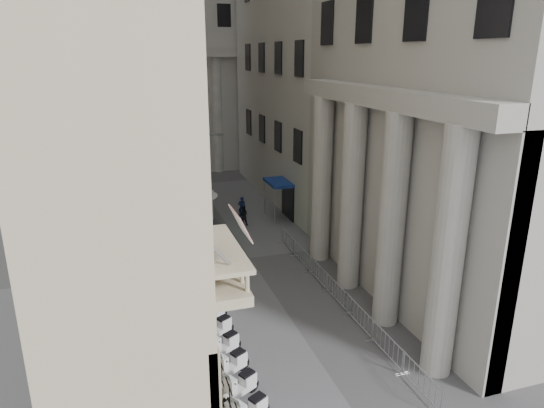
{
  "coord_description": "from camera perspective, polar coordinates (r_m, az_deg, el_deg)",
  "views": [
    {
      "loc": [
        -7.17,
        -8.05,
        12.31
      ],
      "look_at": [
        0.44,
        15.92,
        4.5
      ],
      "focal_mm": 32.0,
      "sensor_mm": 36.0,
      "label": 1
    }
  ],
  "objects": [
    {
      "name": "blue_awning",
      "position": [
        37.93,
        0.72,
        -1.69
      ],
      "size": [
        1.6,
        3.0,
        3.0
      ],
      "primitive_type": null,
      "color": "navy",
      "rests_on": "ground"
    },
    {
      "name": "scooter_9",
      "position": [
        27.56,
        -8.63,
        -9.48
      ],
      "size": [
        1.5,
        1.16,
        1.5
      ],
      "primitive_type": null,
      "rotation": [
        0.0,
        0.0,
        2.07
      ],
      "color": "white",
      "rests_on": "ground"
    },
    {
      "name": "barrier_4",
      "position": [
        27.88,
        5.38,
        -9.03
      ],
      "size": [
        0.6,
        2.4,
        1.1
      ],
      "primitive_type": null,
      "color": "#A5A8AD",
      "rests_on": "ground"
    },
    {
      "name": "security_tent",
      "position": [
        36.56,
        -10.33,
        1.79
      ],
      "size": [
        4.03,
        4.03,
        3.27
      ],
      "color": "white",
      "rests_on": "ground"
    },
    {
      "name": "info_kiosk",
      "position": [
        34.02,
        -8.72,
        -2.38
      ],
      "size": [
        0.33,
        0.94,
        1.97
      ],
      "rotation": [
        0.0,
        0.0,
        -0.03
      ],
      "color": "black",
      "rests_on": "ground"
    },
    {
      "name": "pedestrian_c",
      "position": [
        36.68,
        -8.65,
        -1.01
      ],
      "size": [
        1.06,
        0.86,
        1.87
      ],
      "primitive_type": "imported",
      "rotation": [
        0.0,
        0.0,
        3.47
      ],
      "color": "black",
      "rests_on": "ground"
    },
    {
      "name": "scooter_6",
      "position": [
        23.96,
        -6.96,
        -13.8
      ],
      "size": [
        1.5,
        1.16,
        1.5
      ],
      "primitive_type": null,
      "rotation": [
        0.0,
        0.0,
        2.07
      ],
      "color": "white",
      "rests_on": "ground"
    },
    {
      "name": "pedestrian_a",
      "position": [
        37.99,
        -3.57,
        -0.36
      ],
      "size": [
        0.64,
        0.45,
        1.67
      ],
      "primitive_type": "imported",
      "rotation": [
        0.0,
        0.0,
        3.05
      ],
      "color": "#0D1434",
      "rests_on": "ground"
    },
    {
      "name": "scooter_12",
      "position": [
        31.3,
        -9.87,
        -6.17
      ],
      "size": [
        1.5,
        1.16,
        1.5
      ],
      "primitive_type": null,
      "rotation": [
        0.0,
        0.0,
        2.07
      ],
      "color": "white",
      "rests_on": "ground"
    },
    {
      "name": "iron_fence",
      "position": [
        28.95,
        -10.36,
        -8.21
      ],
      "size": [
        0.3,
        28.0,
        1.4
      ],
      "primitive_type": null,
      "color": "black",
      "rests_on": "ground"
    },
    {
      "name": "scooter_7",
      "position": [
        25.14,
        -7.57,
        -12.22
      ],
      "size": [
        1.5,
        1.16,
        1.5
      ],
      "primitive_type": null,
      "rotation": [
        0.0,
        0.0,
        2.07
      ],
      "color": "white",
      "rests_on": "ground"
    },
    {
      "name": "scooter_8",
      "position": [
        26.34,
        -8.13,
        -10.79
      ],
      "size": [
        1.5,
        1.16,
        1.5
      ],
      "primitive_type": null,
      "rotation": [
        0.0,
        0.0,
        2.07
      ],
      "color": "white",
      "rests_on": "ground"
    },
    {
      "name": "barrier_5",
      "position": [
        29.97,
        3.51,
        -7.03
      ],
      "size": [
        0.6,
        2.4,
        1.1
      ],
      "primitive_type": null,
      "color": "#A5A8AD",
      "rests_on": "ground"
    },
    {
      "name": "barrier_6",
      "position": [
        32.12,
        1.91,
        -5.29
      ],
      "size": [
        0.6,
        2.4,
        1.1
      ],
      "primitive_type": null,
      "color": "#A5A8AD",
      "rests_on": "ground"
    },
    {
      "name": "scooter_10",
      "position": [
        28.8,
        -9.08,
        -8.28
      ],
      "size": [
        1.5,
        1.16,
        1.5
      ],
      "primitive_type": null,
      "rotation": [
        0.0,
        0.0,
        2.07
      ],
      "color": "white",
      "rests_on": "ground"
    },
    {
      "name": "pedestrian_b",
      "position": [
        36.2,
        -3.42,
        -1.37
      ],
      "size": [
        0.83,
        0.69,
        1.54
      ],
      "primitive_type": "imported",
      "rotation": [
        0.0,
        0.0,
        2.98
      ],
      "color": "black",
      "rests_on": "ground"
    },
    {
      "name": "scooter_3",
      "position": [
        20.56,
        -4.62,
        -19.57
      ],
      "size": [
        1.5,
        1.16,
        1.5
      ],
      "primitive_type": null,
      "rotation": [
        0.0,
        0.0,
        2.07
      ],
      "color": "white",
      "rests_on": "ground"
    },
    {
      "name": "scooter_5",
      "position": [
        22.8,
        -6.27,
        -15.54
      ],
      "size": [
        1.5,
        1.16,
        1.5
      ],
      "primitive_type": null,
      "rotation": [
        0.0,
        0.0,
        2.07
      ],
      "color": "white",
      "rests_on": "ground"
    },
    {
      "name": "far_building",
      "position": [
        56.57,
        -10.98,
        19.68
      ],
      "size": [
        22.0,
        10.0,
        30.0
      ],
      "primitive_type": "cube",
      "color": "beige",
      "rests_on": "ground"
    },
    {
      "name": "scooter_13",
      "position": [
        32.57,
        -10.22,
        -5.24
      ],
      "size": [
        1.5,
        1.16,
        1.5
      ],
      "primitive_type": null,
      "rotation": [
        0.0,
        0.0,
        2.07
      ],
      "color": "white",
      "rests_on": "ground"
    },
    {
      "name": "scooter_4",
      "position": [
        21.67,
        -5.5,
        -17.45
      ],
      "size": [
        1.5,
        1.16,
        1.5
      ],
      "primitive_type": null,
      "rotation": [
        0.0,
        0.0,
        2.07
      ],
      "color": "white",
      "rests_on": "ground"
    },
    {
      "name": "scooter_2",
      "position": [
        19.5,
        -3.61,
        -21.93
      ],
      "size": [
        1.5,
        1.16,
        1.5
      ],
      "primitive_type": null,
      "rotation": [
        0.0,
        0.0,
        2.07
      ],
      "color": "white",
      "rests_on": "ground"
    },
    {
      "name": "barrier_2",
      "position": [
        23.93,
        10.15,
        -14.0
      ],
      "size": [
        0.6,
        2.4,
        1.1
      ],
      "primitive_type": null,
      "color": "#A5A8AD",
      "rests_on": "ground"
    },
    {
      "name": "barrier_0",
      "position": [
        20.46,
        17.03,
        -20.61
      ],
      "size": [
        0.6,
        2.4,
        1.1
      ],
      "primitive_type": null,
      "color": "#A5A8AD",
      "rests_on": "ground"
    },
    {
      "name": "barrier_1",
      "position": [
        22.12,
        13.26,
        -17.07
      ],
      "size": [
        0.6,
        2.4,
        1.1
      ],
      "primitive_type": null,
      "color": "#A5A8AD",
      "rests_on": "ground"
    },
    {
      "name": "street_lamp",
      "position": [
        33.14,
        -8.59,
        2.92
      ],
      "size": [
        2.24,
        0.95,
        7.16
      ],
      "rotation": [
        0.0,
        0.0,
        0.35
      ],
      "color": "gray",
      "rests_on": "ground"
    },
    {
      "name": "barrier_3",
      "position": [
        25.86,
        7.56,
        -11.33
      ],
      "size": [
        0.6,
        2.4,
        1.1
      ],
      "primitive_type": null,
      "color": "#A5A8AD",
      "rests_on": "ground"
    },
    {
      "name": "scooter_11",
      "position": [
        30.05,
        -9.5,
        -7.19
      ],
      "size": [
        1.5,
        1.16,
        1.5
      ],
      "primitive_type": null,
      "rotation": [
        0.0,
        0.0,
        2.07
      ],
      "color": "white",
      "rests_on": "ground"
    }
  ]
}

